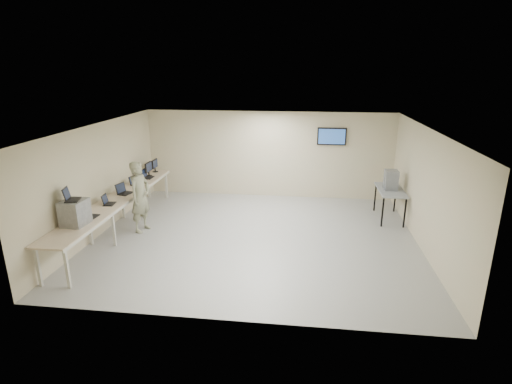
# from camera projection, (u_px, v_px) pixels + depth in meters

# --- Properties ---
(room) EXTENTS (8.01, 7.01, 2.81)m
(room) POSITION_uv_depth(u_px,v_px,m) (257.00, 184.00, 9.76)
(room) COLOR #A7A7A3
(room) RESTS_ON ground
(workbench) EXTENTS (0.76, 6.00, 0.90)m
(workbench) POSITION_uv_depth(u_px,v_px,m) (117.00, 201.00, 10.30)
(workbench) COLOR beige
(workbench) RESTS_ON ground
(equipment_box) EXTENTS (0.49, 0.55, 0.55)m
(equipment_box) POSITION_uv_depth(u_px,v_px,m) (75.00, 213.00, 8.50)
(equipment_box) COLOR gray
(equipment_box) RESTS_ON workbench
(laptop_on_box) EXTENTS (0.37, 0.40, 0.27)m
(laptop_on_box) POSITION_uv_depth(u_px,v_px,m) (70.00, 197.00, 8.40)
(laptop_on_box) COLOR black
(laptop_on_box) RESTS_ON equipment_box
(laptop_0) EXTENTS (0.28, 0.34, 0.25)m
(laptop_0) POSITION_uv_depth(u_px,v_px,m) (89.00, 214.00, 8.99)
(laptop_0) COLOR black
(laptop_0) RESTS_ON workbench
(laptop_1) EXTENTS (0.29, 0.34, 0.25)m
(laptop_1) POSITION_uv_depth(u_px,v_px,m) (108.00, 202.00, 9.83)
(laptop_1) COLOR black
(laptop_1) RESTS_ON workbench
(laptop_2) EXTENTS (0.39, 0.43, 0.29)m
(laptop_2) POSITION_uv_depth(u_px,v_px,m) (124.00, 191.00, 10.64)
(laptop_2) COLOR black
(laptop_2) RESTS_ON workbench
(laptop_3) EXTENTS (0.34, 0.38, 0.26)m
(laptop_3) POSITION_uv_depth(u_px,v_px,m) (135.00, 182.00, 11.47)
(laptop_3) COLOR black
(laptop_3) RESTS_ON workbench
(laptop_4) EXTENTS (0.29, 0.36, 0.27)m
(laptop_4) POSITION_uv_depth(u_px,v_px,m) (147.00, 176.00, 12.15)
(laptop_4) COLOR black
(laptop_4) RESTS_ON workbench
(monitor_near) EXTENTS (0.20, 0.44, 0.44)m
(monitor_near) POSITION_uv_depth(u_px,v_px,m) (148.00, 168.00, 12.30)
(monitor_near) COLOR black
(monitor_near) RESTS_ON workbench
(monitor_far) EXTENTS (0.18, 0.41, 0.40)m
(monitor_far) POSITION_uv_depth(u_px,v_px,m) (155.00, 164.00, 12.81)
(monitor_far) COLOR black
(monitor_far) RESTS_ON workbench
(soldier) EXTENTS (0.60, 0.77, 1.87)m
(soldier) POSITION_uv_depth(u_px,v_px,m) (140.00, 197.00, 10.30)
(soldier) COLOR #6A7353
(soldier) RESTS_ON ground
(side_table) EXTENTS (0.68, 1.46, 0.87)m
(side_table) POSITION_uv_depth(u_px,v_px,m) (390.00, 192.00, 11.16)
(side_table) COLOR gray
(side_table) RESTS_ON ground
(storage_bins) EXTENTS (0.34, 0.38, 0.55)m
(storage_bins) POSITION_uv_depth(u_px,v_px,m) (391.00, 180.00, 11.05)
(storage_bins) COLOR gray
(storage_bins) RESTS_ON side_table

